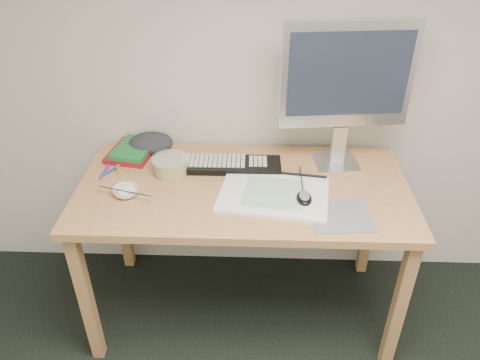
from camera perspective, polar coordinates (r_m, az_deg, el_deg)
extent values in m
plane|color=silver|center=(2.10, 8.33, 17.65)|extent=(3.60, 0.00, 3.60)
cube|color=tan|center=(2.13, -18.23, -13.65)|extent=(0.05, 0.05, 0.71)
cube|color=tan|center=(2.10, 18.76, -14.55)|extent=(0.05, 0.05, 0.71)
cube|color=tan|center=(2.55, -14.23, -3.88)|extent=(0.05, 0.05, 0.71)
cube|color=tan|center=(2.52, 15.56, -4.50)|extent=(0.05, 0.05, 0.71)
cube|color=tan|center=(1.99, 0.41, -1.05)|extent=(1.40, 0.70, 0.03)
cube|color=slate|center=(1.85, 12.23, -4.25)|extent=(0.25, 0.23, 0.00)
cube|color=white|center=(1.92, 4.13, -1.73)|extent=(0.48, 0.37, 0.01)
cube|color=black|center=(2.09, -1.26, 1.84)|extent=(0.46, 0.15, 0.03)
cube|color=silver|center=(2.17, 11.63, 2.11)|extent=(0.21, 0.19, 0.01)
cube|color=silver|center=(2.13, 11.90, 4.21)|extent=(0.07, 0.03, 0.18)
cube|color=silver|center=(1.99, 12.97, 12.31)|extent=(0.55, 0.10, 0.44)
cube|color=black|center=(1.99, 13.01, 12.59)|extent=(0.49, 0.06, 0.35)
ellipsoid|color=black|center=(1.88, 7.85, -1.94)|extent=(0.06, 0.10, 0.03)
imported|color=white|center=(1.96, -13.70, -1.39)|extent=(0.12, 0.12, 0.03)
cylinder|color=#AFB0B2|center=(1.93, -13.94, -1.32)|extent=(0.23, 0.08, 0.02)
cylinder|color=gold|center=(2.06, -8.48, 1.72)|extent=(0.17, 0.17, 0.08)
cube|color=maroon|center=(2.26, -12.90, 3.48)|extent=(0.23, 0.28, 0.03)
cube|color=#1B6D30|center=(2.23, -12.79, 3.78)|extent=(0.20, 0.24, 0.02)
ellipsoid|color=#23262A|center=(2.26, -10.82, 4.44)|extent=(0.20, 0.18, 0.07)
cylinder|color=pink|center=(2.06, -0.73, 0.94)|extent=(0.19, 0.02, 0.01)
cylinder|color=tan|center=(1.99, 1.79, -0.23)|extent=(0.16, 0.09, 0.01)
cylinder|color=black|center=(2.02, 3.03, 0.22)|extent=(0.19, 0.05, 0.01)
cylinder|color=#1E3FA5|center=(2.15, -15.32, 1.23)|extent=(0.08, 0.12, 0.01)
cylinder|color=#BF7D16|center=(2.17, -14.69, 1.74)|extent=(0.05, 0.13, 0.01)
cylinder|color=#762280|center=(2.15, -16.17, 1.06)|extent=(0.02, 0.12, 0.01)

